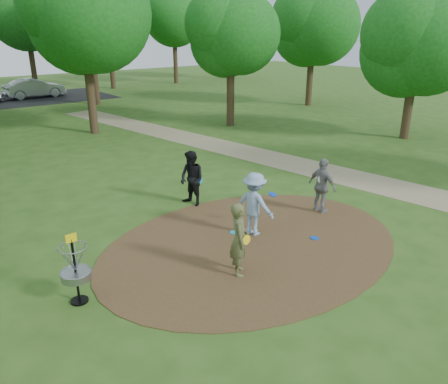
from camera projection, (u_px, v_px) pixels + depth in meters
ground at (253, 244)px, 11.37m from camera, size 100.00×100.00×0.00m
dirt_clearing at (253, 244)px, 11.36m from camera, size 8.40×8.40×0.02m
footpath at (345, 176)px, 16.61m from camera, size 7.55×39.89×0.01m
parking_lot at (19, 100)px, 34.58m from camera, size 14.00×8.00×0.01m
player_observer_with_disc at (239, 239)px, 9.72m from camera, size 0.71×0.75×1.73m
player_throwing_with_disc at (254, 204)px, 11.63m from camera, size 1.24×1.27×1.75m
player_walking_with_disc at (192, 179)px, 13.62m from camera, size 0.78×0.94×1.75m
player_waiting_with_disc at (322, 186)px, 13.06m from camera, size 0.43×1.00×1.70m
disc_ground_cyan at (234, 232)px, 11.96m from camera, size 0.22×0.22×0.02m
disc_ground_blue at (315, 238)px, 11.64m from camera, size 0.22×0.22×0.02m
car_right at (34, 88)px, 35.38m from camera, size 4.73×1.84×1.54m
disc_golf_basket at (75, 264)px, 8.67m from camera, size 0.63×0.63×1.54m
tree_ring at (111, 29)px, 17.48m from camera, size 37.11×46.17×9.54m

